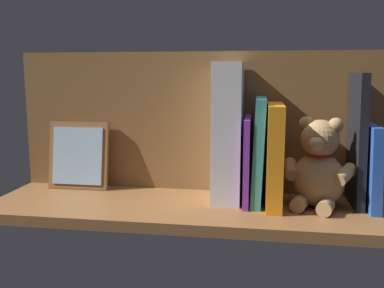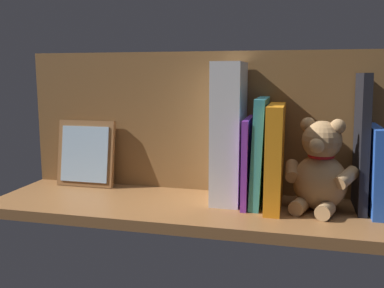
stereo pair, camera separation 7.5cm
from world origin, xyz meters
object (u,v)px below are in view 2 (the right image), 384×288
Objects in this scene: dictionary_thick_white at (229,133)px; picture_frame_leaning at (86,154)px; book_0 at (374,169)px; teddy_bear at (320,170)px.

dictionary_thick_white is 1.84× the size of picture_frame_leaning.
picture_frame_leaning is (63.93, -4.56, -0.61)cm from book_0.
teddy_bear is at bearing 173.48° from picture_frame_leaning.
book_0 is at bearing 175.92° from picture_frame_leaning.
book_0 is at bearing 178.97° from dictionary_thick_white.
dictionary_thick_white is (18.51, -2.11, 6.52)cm from teddy_bear.
dictionary_thick_white reaches higher than picture_frame_leaning.
book_0 is 0.58× the size of dictionary_thick_white.
book_0 is at bearing -152.97° from teddy_bear.
teddy_bear is 19.74cm from dictionary_thick_white.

